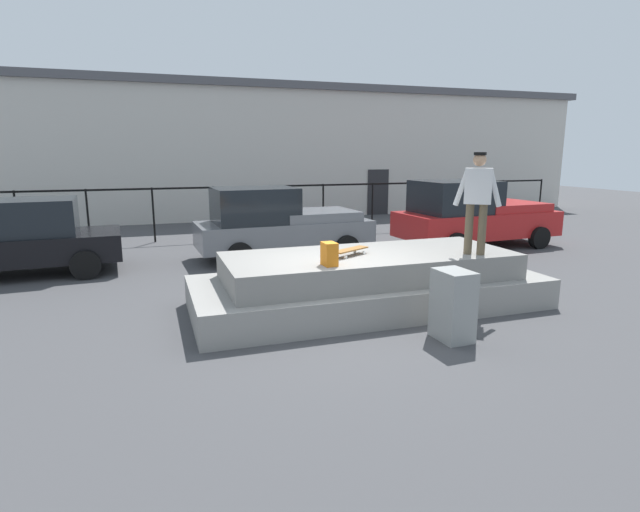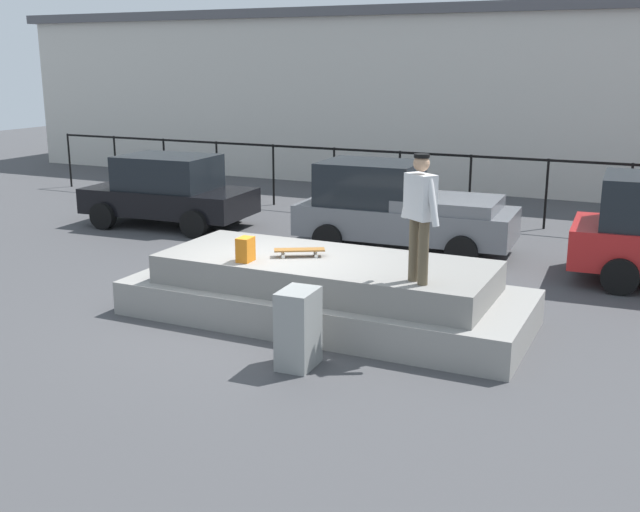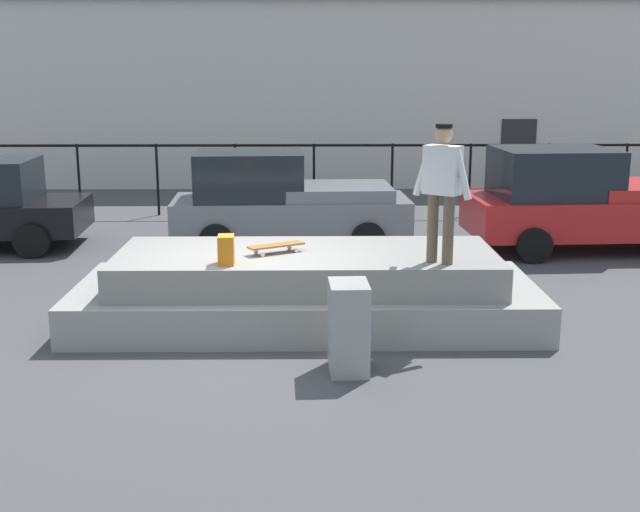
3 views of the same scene
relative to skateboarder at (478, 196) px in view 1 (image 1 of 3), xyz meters
The scene contains 11 objects.
ground_plane 3.20m from the skateboarder, behind, with size 60.00×60.00×0.00m, color #424244.
concrete_ledge 2.41m from the skateboarder, 158.56° to the left, with size 6.26×2.50×0.98m.
skateboarder is the anchor object (origin of this frame).
skateboard 2.38m from the skateboarder, 164.45° to the left, with size 0.78×0.56×0.12m.
backpack 2.84m from the skateboarder, behind, with size 0.28×0.20×0.37m, color orange.
car_black_sedan_near 9.76m from the skateboarder, 146.41° to the left, with size 4.15×2.32×1.72m.
car_grey_pickup_mid 5.90m from the skateboarder, 112.23° to the left, with size 4.60×2.18×1.86m.
car_red_pickup_far 6.28m from the skateboarder, 54.69° to the left, with size 4.80×2.41×1.95m.
utility_box 2.27m from the skateboarder, 134.64° to the right, with size 0.44×0.60×1.05m, color gray.
fence_row 9.25m from the skateboarder, 105.63° to the left, with size 24.06×0.06×1.69m.
warehouse_building 16.59m from the skateboarder, 98.62° to the left, with size 34.74×6.98×5.57m.
Camera 1 is at (-2.87, -7.49, 2.73)m, focal length 28.06 mm.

